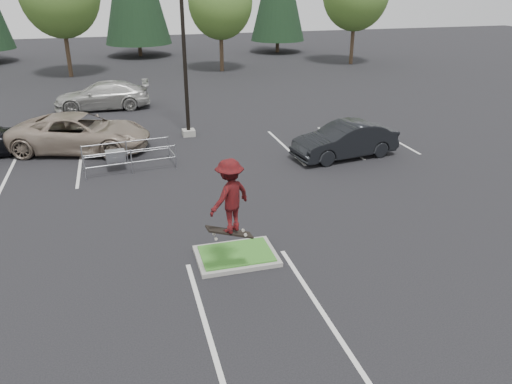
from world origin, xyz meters
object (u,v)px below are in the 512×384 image
object	(u,v)px
car_l_tan	(79,133)
car_r_charc	(345,140)
decid_c	(220,4)
cart_corral	(119,155)
skateboarder	(229,196)
light_pole	(184,40)
car_far_silver	(102,96)

from	to	relation	value
car_l_tan	car_r_charc	world-z (taller)	car_l_tan
car_r_charc	decid_c	bearing A→B (deg)	172.73
decid_c	car_r_charc	world-z (taller)	decid_c
cart_corral	skateboarder	bearing A→B (deg)	-80.61
light_pole	decid_c	xyz separation A→B (m)	(5.49, 17.83, 0.69)
skateboarder	car_r_charc	distance (m)	10.68
light_pole	decid_c	world-z (taller)	light_pole
cart_corral	car_far_silver	size ratio (longest dim) A/B	0.68
car_l_tan	skateboarder	bearing A→B (deg)	-144.00
car_far_silver	light_pole	bearing A→B (deg)	32.52
car_r_charc	light_pole	bearing A→B (deg)	-138.35
cart_corral	car_far_silver	bearing A→B (deg)	87.02
decid_c	cart_corral	bearing A→B (deg)	-112.12
light_pole	cart_corral	distance (m)	6.58
decid_c	car_r_charc	distance (m)	23.28
car_l_tan	light_pole	bearing A→B (deg)	-61.60
skateboarder	decid_c	bearing A→B (deg)	-134.13
decid_c	car_l_tan	world-z (taller)	decid_c
cart_corral	car_r_charc	size ratio (longest dim) A/B	0.81
car_r_charc	car_far_silver	xyz separation A→B (m)	(-10.03, 11.83, 0.04)
light_pole	car_far_silver	size ratio (longest dim) A/B	1.86
decid_c	cart_corral	size ratio (longest dim) A/B	2.27
skateboarder	car_far_silver	xyz separation A→B (m)	(-3.14, 19.83, -1.55)
car_r_charc	cart_corral	bearing A→B (deg)	-104.35
light_pole	car_l_tan	distance (m)	6.31
cart_corral	car_l_tan	distance (m)	3.44
cart_corral	car_l_tan	size ratio (longest dim) A/B	0.61
skateboarder	car_l_tan	bearing A→B (deg)	-103.54
light_pole	cart_corral	xyz separation A→B (m)	(-3.40, -4.04, -3.92)
decid_c	skateboarder	distance (m)	31.62
light_pole	car_l_tan	bearing A→B (deg)	-168.69
decid_c	car_r_charc	size ratio (longest dim) A/B	1.83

